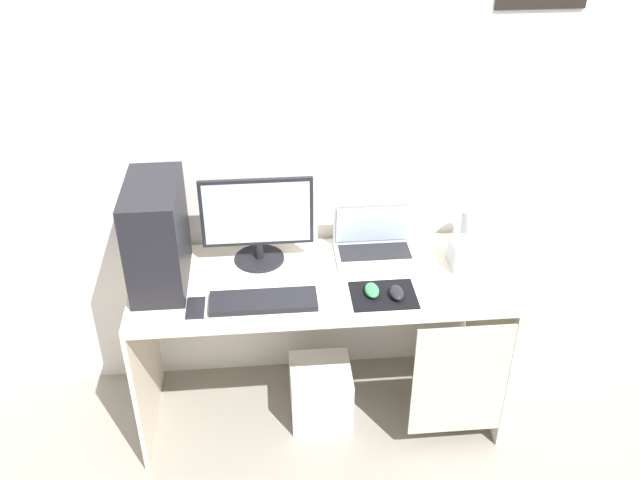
% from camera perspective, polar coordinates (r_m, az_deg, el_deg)
% --- Properties ---
extents(ground_plane, '(8.00, 8.00, 0.00)m').
position_cam_1_polar(ground_plane, '(3.36, 0.00, -13.60)').
color(ground_plane, gray).
extents(wall_back, '(4.00, 0.05, 2.60)m').
position_cam_1_polar(wall_back, '(2.91, -0.56, 9.72)').
color(wall_back, silver).
rests_on(wall_back, ground_plane).
extents(desk, '(1.55, 0.59, 0.75)m').
position_cam_1_polar(desk, '(2.95, 0.42, -5.48)').
color(desk, beige).
rests_on(desk, ground_plane).
extents(pc_tower, '(0.21, 0.41, 0.44)m').
position_cam_1_polar(pc_tower, '(2.81, -13.26, 0.42)').
color(pc_tower, black).
rests_on(pc_tower, desk).
extents(monitor, '(0.46, 0.21, 0.39)m').
position_cam_1_polar(monitor, '(2.88, -5.16, 1.55)').
color(monitor, black).
rests_on(monitor, desk).
extents(laptop, '(0.35, 0.21, 0.21)m').
position_cam_1_polar(laptop, '(3.02, 4.49, -0.31)').
color(laptop, '#9EA3A8').
rests_on(laptop, desk).
extents(speaker, '(0.08, 0.08, 0.17)m').
position_cam_1_polar(speaker, '(3.11, 12.15, 0.99)').
color(speaker, '#B7BCC6').
rests_on(speaker, desk).
extents(projector, '(0.20, 0.14, 0.11)m').
position_cam_1_polar(projector, '(2.99, 12.54, -1.09)').
color(projector, '#B7BCC6').
rests_on(projector, desk).
extents(keyboard, '(0.42, 0.14, 0.02)m').
position_cam_1_polar(keyboard, '(2.73, -4.66, -5.03)').
color(keyboard, black).
rests_on(keyboard, desk).
extents(mousepad, '(0.26, 0.20, 0.00)m').
position_cam_1_polar(mousepad, '(2.78, 5.22, -4.53)').
color(mousepad, black).
rests_on(mousepad, desk).
extents(mouse_left, '(0.06, 0.10, 0.03)m').
position_cam_1_polar(mouse_left, '(2.77, 4.29, -4.14)').
color(mouse_left, '#338C4C').
rests_on(mouse_left, mousepad).
extents(mouse_right, '(0.06, 0.10, 0.03)m').
position_cam_1_polar(mouse_right, '(2.76, 6.32, -4.32)').
color(mouse_right, black).
rests_on(mouse_right, mousepad).
extents(cell_phone, '(0.07, 0.13, 0.01)m').
position_cam_1_polar(cell_phone, '(2.74, -10.18, -5.51)').
color(cell_phone, black).
rests_on(cell_phone, desk).
extents(subwoofer, '(0.27, 0.27, 0.27)m').
position_cam_1_polar(subwoofer, '(3.25, 0.03, -12.31)').
color(subwoofer, white).
rests_on(subwoofer, ground_plane).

